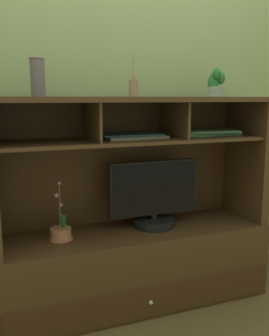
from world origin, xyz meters
name	(u,v)px	position (x,y,z in m)	size (l,w,h in m)	color
floor_plane	(134,300)	(0.00, 0.00, -0.01)	(6.00, 6.00, 0.02)	brown
back_wall	(119,80)	(0.00, 0.28, 1.40)	(6.00, 0.02, 2.80)	#8DA168
media_console	(134,240)	(0.00, 0.01, 0.40)	(1.69, 0.52, 1.29)	#432C19
tv_monitor	(154,200)	(0.14, 0.01, 0.65)	(0.59, 0.26, 0.43)	black
potted_orchid	(61,232)	(-0.46, 0.00, 0.51)	(0.14, 0.14, 0.35)	#B3684E
magazine_stack_left	(207,132)	(0.53, 0.04, 1.06)	(0.40, 0.30, 0.03)	#4E7F67
magazine_stack_centre	(132,136)	(0.00, 0.04, 1.06)	(0.39, 0.27, 0.03)	slate
diffuser_bottle	(133,87)	(0.00, 0.02, 1.35)	(0.05, 0.05, 0.26)	#907353
potted_succulent	(216,85)	(0.55, 0.00, 1.37)	(0.11, 0.11, 0.18)	gray
ceramic_vase	(38,77)	(-0.55, 0.02, 1.40)	(0.08, 0.08, 0.21)	#5F5357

